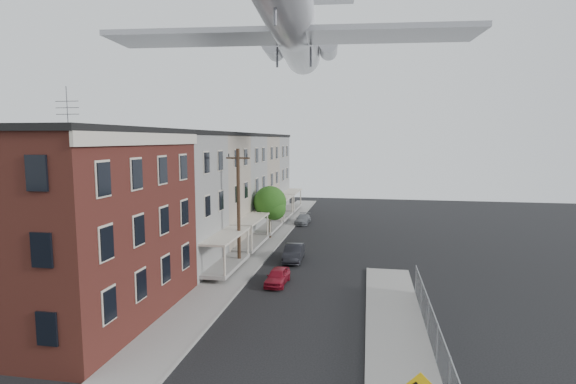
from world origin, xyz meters
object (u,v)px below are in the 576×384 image
Objects in this scene: utility_pole at (239,206)px; airplane at (293,27)px; car_near at (277,276)px; street_tree at (271,204)px; car_far at (303,219)px; car_mid at (294,253)px.

airplane reaches higher than utility_pole.
airplane reaches higher than car_near.
street_tree reaches higher than car_far.
car_near is 21.84m from car_far.
street_tree is 1.30× the size of car_mid.
utility_pole is 14.86m from airplane.
utility_pole is at bearing -95.86° from car_far.
street_tree is 1.39× the size of car_far.
utility_pole is at bearing -148.75° from car_mid.
car_near is 19.55m from airplane.
car_far is (1.91, 8.32, -2.91)m from street_tree.
airplane is (-0.23, 7.75, 17.95)m from car_near.
airplane is at bearing 99.16° from car_mid.
car_mid is (3.47, -7.47, -2.79)m from street_tree.
airplane reaches higher than car_mid.
street_tree is at bearing 118.76° from airplane.
car_mid reaches higher than car_near.
car_far is 0.12× the size of airplane.
car_near is at bearing -75.96° from street_tree.
car_near is 6.00m from car_mid.
car_mid is at bearing -79.20° from airplane.
car_near is (3.69, -3.54, -4.12)m from utility_pole.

